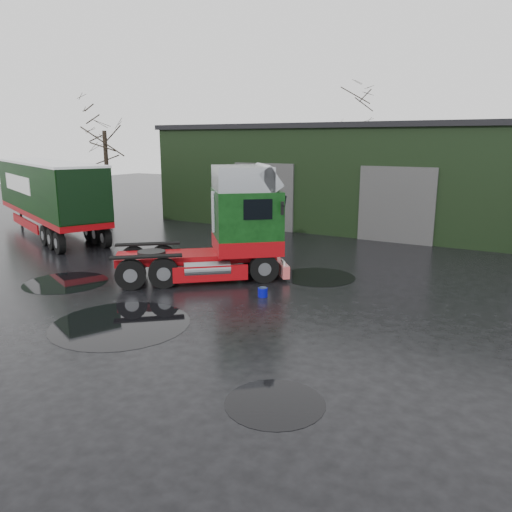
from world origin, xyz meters
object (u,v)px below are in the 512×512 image
(trailer_left, at_px, (49,198))
(wash_bucket, at_px, (263,292))
(tree_left, at_px, (106,157))
(tree_back_a, at_px, (354,147))
(hero_tractor, at_px, (195,223))
(warehouse, at_px, (423,176))

(trailer_left, bearing_deg, wash_bucket, -81.17)
(tree_left, bearing_deg, tree_back_a, 58.57)
(hero_tractor, bearing_deg, warehouse, 123.21)
(warehouse, relative_size, trailer_left, 2.39)
(tree_left, bearing_deg, warehouse, 22.83)
(wash_bucket, bearing_deg, warehouse, 85.38)
(warehouse, distance_m, tree_back_a, 12.90)
(wash_bucket, bearing_deg, tree_left, 150.75)
(tree_back_a, bearing_deg, warehouse, -51.34)
(warehouse, height_order, wash_bucket, warehouse)
(tree_left, bearing_deg, hero_tractor, -32.56)
(hero_tractor, height_order, wash_bucket, hero_tractor)
(wash_bucket, height_order, tree_left, tree_left)
(warehouse, relative_size, wash_bucket, 95.22)
(hero_tractor, distance_m, trailer_left, 13.53)
(tree_back_a, bearing_deg, wash_bucket, -76.74)
(trailer_left, relative_size, wash_bucket, 39.76)
(warehouse, xyz_separation_m, wash_bucket, (-1.44, -17.83, -3.00))
(wash_bucket, height_order, tree_back_a, tree_back_a)
(warehouse, distance_m, trailer_left, 22.54)
(tree_back_a, bearing_deg, tree_left, -121.43)
(tree_left, distance_m, tree_back_a, 21.10)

